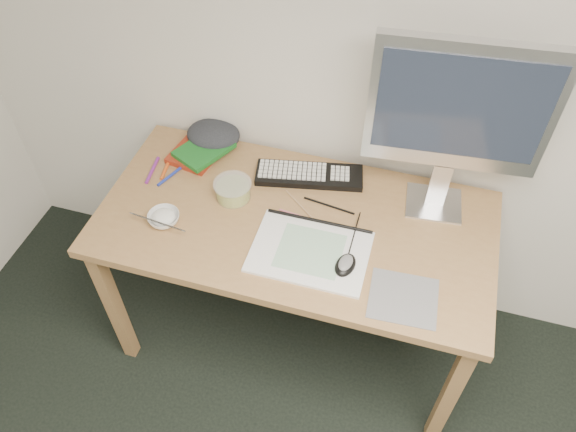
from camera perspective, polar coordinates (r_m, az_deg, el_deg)
name	(u,v)px	position (r m, az deg, el deg)	size (l,w,h in m)	color
desk	(295,235)	(2.04, 0.69, -1.97)	(1.40, 0.70, 0.75)	#A2794A
mousepad	(403,298)	(1.82, 11.63, -8.17)	(0.21, 0.19, 0.00)	slate
sketchpad	(310,252)	(1.89, 2.25, -3.65)	(0.39, 0.28, 0.01)	white
keyboard	(309,175)	(2.13, 2.17, 4.17)	(0.40, 0.13, 0.02)	black
monitor	(459,113)	(1.84, 16.99, 10.02)	(0.57, 0.19, 0.66)	silver
mouse	(346,263)	(1.84, 5.88, -4.77)	(0.06, 0.10, 0.03)	black
rice_bowl	(164,218)	(2.01, -12.49, -0.23)	(0.11, 0.11, 0.03)	silver
chopsticks	(157,222)	(1.98, -13.13, -0.60)	(0.02, 0.02, 0.21)	silver
fruit_tub	(233,190)	(2.05, -5.61, 2.64)	(0.14, 0.14, 0.07)	#EED954
book_red	(198,150)	(2.26, -9.11, 6.61)	(0.17, 0.22, 0.02)	maroon
book_green	(204,150)	(2.23, -8.53, 6.69)	(0.15, 0.21, 0.02)	#196421
cloth_lump	(213,135)	(2.28, -7.59, 8.18)	(0.18, 0.15, 0.08)	#292A31
pencil_pink	(302,216)	(1.99, 1.41, -0.05)	(0.01, 0.01, 0.17)	#CD6678
pencil_tan	(299,204)	(2.03, 1.13, 1.21)	(0.01, 0.01, 0.17)	tan
pencil_black	(329,206)	(2.03, 4.19, 1.05)	(0.01, 0.01, 0.20)	black
marker_blue	(170,176)	(2.18, -11.94, 3.97)	(0.01, 0.01, 0.12)	#1E30A3
marker_orange	(167,167)	(2.22, -12.23, 4.93)	(0.01, 0.01, 0.14)	#E1591A
marker_purple	(152,170)	(2.21, -13.62, 4.56)	(0.01, 0.01, 0.14)	#7C258A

